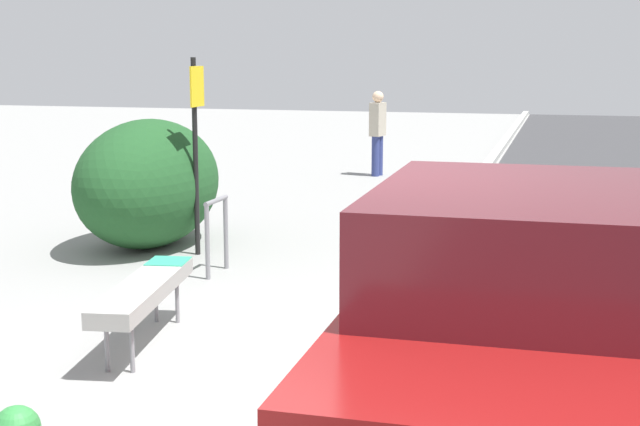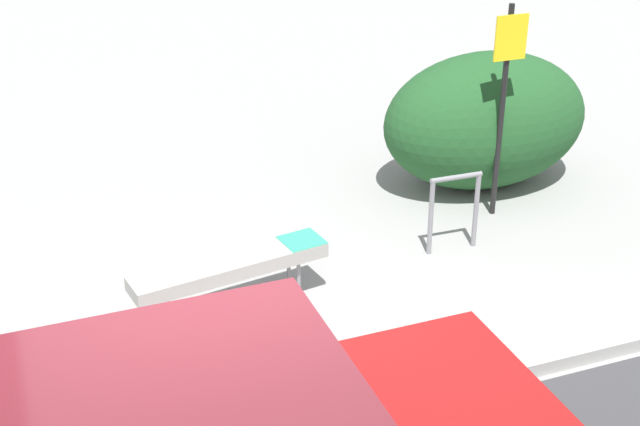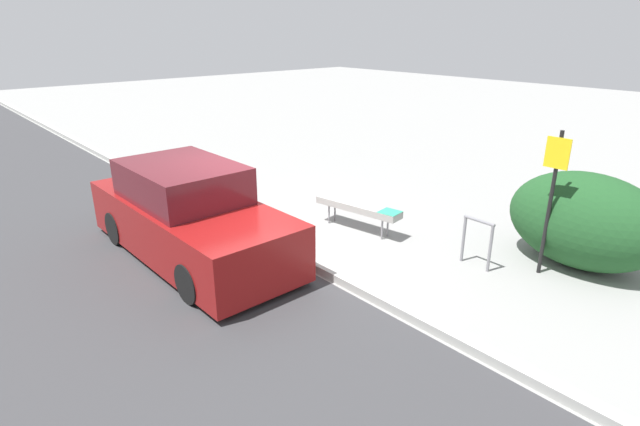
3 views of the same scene
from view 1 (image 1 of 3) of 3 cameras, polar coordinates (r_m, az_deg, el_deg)
The scene contains 8 objects.
ground_plane at distance 6.41m, azimuth 0.69°, elevation -11.27°, with size 60.00×60.00×0.00m, color gray.
curb at distance 6.38m, azimuth 0.69°, elevation -10.73°, with size 60.00×0.20×0.13m.
bench at distance 7.35m, azimuth -11.19°, elevation -4.87°, with size 1.83×0.63×0.54m.
bike_rack at distance 9.59m, azimuth -6.63°, elevation -0.96°, with size 0.55×0.06×0.83m.
sign_post at distance 10.42m, azimuth -7.94°, elevation 4.80°, with size 0.36×0.08×2.30m.
shrub_hedge at distance 11.06m, azimuth -10.91°, elevation 1.88°, with size 2.45×1.55×1.56m.
pedestrian at distance 17.27m, azimuth 3.71°, elevation 5.28°, with size 0.41×0.28×1.63m.
parked_car_near at distance 5.50m, azimuth 12.11°, elevation -7.35°, with size 4.47×1.77×1.60m.
Camera 1 is at (-5.77, -1.51, 2.34)m, focal length 50.00 mm.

